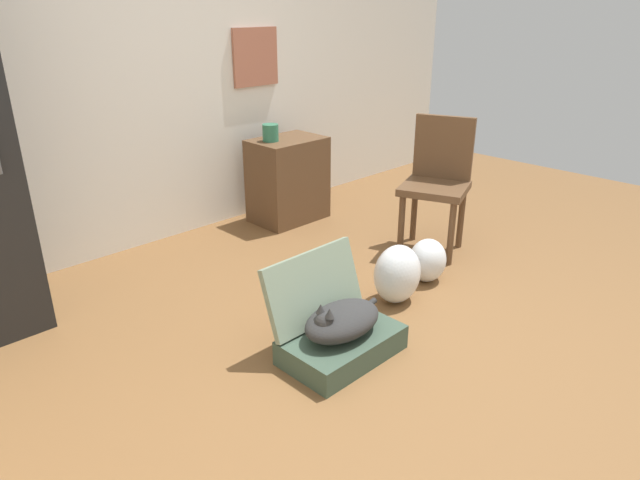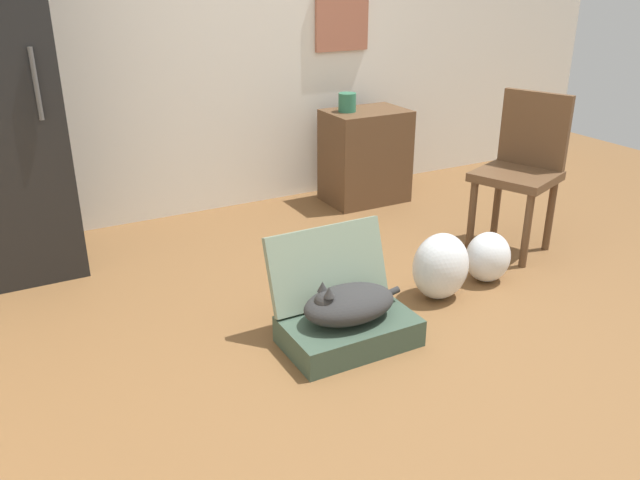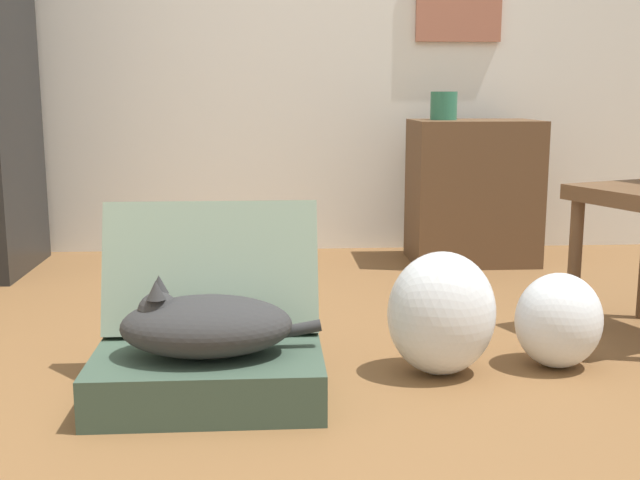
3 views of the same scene
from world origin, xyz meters
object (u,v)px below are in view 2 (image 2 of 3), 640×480
Objects in this scene: plastic_bag_white at (441,266)px; plastic_bag_clear at (488,257)px; cat at (348,304)px; chair at (522,166)px; vase_tall at (347,102)px; suitcase_base at (349,331)px; side_table at (365,156)px.

plastic_bag_white is 1.27× the size of plastic_bag_clear.
cat is 1.85× the size of plastic_bag_clear.
chair is (0.82, 0.31, 0.34)m from plastic_bag_white.
plastic_bag_white is 0.36m from plastic_bag_clear.
suitcase_base is at bearing -120.10° from vase_tall.
vase_tall reaches higher than plastic_bag_white.
chair reaches higher than plastic_bag_white.
vase_tall is (0.98, 1.69, 0.67)m from suitcase_base.
chair is (1.47, 0.48, 0.31)m from cat.
side_table is at bearing 175.14° from chair.
side_table is 1.24m from chair.
suitcase_base is 1.61m from chair.
chair is (0.46, 0.28, 0.38)m from plastic_bag_clear.
plastic_bag_white is 1.57m from side_table.
suitcase_base is 2.06m from vase_tall.
chair reaches higher than plastic_bag_clear.
chair is (1.47, 0.48, 0.45)m from suitcase_base.
plastic_bag_white is 0.94m from chair.
side_table reaches higher than plastic_bag_white.
side_table reaches higher than suitcase_base.
chair is at bearing 18.18° from suitcase_base.
suitcase_base is 2.12× the size of plastic_bag_clear.
plastic_bag_clear is 0.66m from chair.
suitcase_base is at bearing -92.95° from chair.
plastic_bag_white reaches higher than plastic_bag_clear.
cat is at bearing -165.74° from plastic_bag_white.
plastic_bag_clear is 1.60m from vase_tall.
chair is at bearing -73.74° from side_table.
chair is at bearing 21.03° from plastic_bag_white.
plastic_bag_white is (0.65, 0.17, 0.11)m from suitcase_base.
vase_tall is (-0.02, 1.49, 0.59)m from plastic_bag_clear.
cat is 1.58m from chair.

